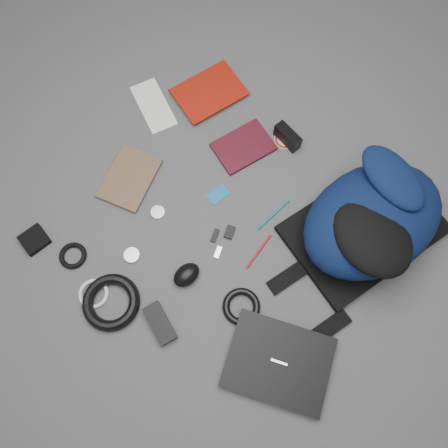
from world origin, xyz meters
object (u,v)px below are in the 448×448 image
Objects in this scene: textbook_red at (196,75)px; power_brick at (160,323)px; comic_book at (109,170)px; mouse at (187,275)px; pouch at (34,240)px; backpack at (373,220)px; dvd_case at (243,147)px; laptop at (279,362)px; compact_camera at (288,137)px.

textbook_red is 0.95m from power_brick.
mouse is (0.47, -0.12, 0.02)m from comic_book.
backpack is at bearing 41.08° from pouch.
pouch is (-0.48, -0.23, -0.01)m from mouse.
backpack reaches higher than dvd_case.
compact_camera is (-0.44, 0.64, 0.01)m from laptop.
compact_camera is at bearing -178.21° from backpack.
pouch is at bearing 171.74° from laptop.
backpack is at bearing 10.03° from textbook_red.
laptop reaches higher than pouch.
laptop is 0.39m from power_brick.
mouse is (0.48, -0.62, 0.01)m from textbook_red.
backpack is 0.53m from dvd_case.
compact_camera is at bearing 33.85° from comic_book.
backpack reaches higher than pouch.
power_brick reaches higher than laptop.
backpack is 2.46× the size of comic_book.
laptop is 0.88m from comic_book.
laptop is 1.42× the size of comic_book.
comic_book is at bearing -110.31° from dvd_case.
backpack is at bearing 84.47° from power_brick.
laptop is at bearing -44.65° from compact_camera.
dvd_case is 2.17× the size of mouse.
backpack reaches higher than comic_book.
comic_book is at bearing -119.30° from compact_camera.
dvd_case is at bearing -161.66° from backpack.
backpack is at bearing 72.48° from laptop.
mouse is (0.05, -0.62, -0.01)m from compact_camera.
compact_camera is 1.14× the size of mouse.
laptop is at bearing -18.35° from textbook_red.
dvd_case is 0.80m from pouch.
textbook_red reaches higher than dvd_case.
textbook_red is 0.50m from comic_book.
mouse is at bearing -75.01° from compact_camera.
dvd_case is (-0.51, -0.01, -0.11)m from backpack.
backpack is at bearing 8.89° from comic_book.
compact_camera reaches higher than power_brick.
textbook_red is 2.65× the size of mouse.
power_brick is (0.52, -0.79, 0.00)m from textbook_red.
compact_camera is 0.62m from mouse.
mouse is at bearing -34.11° from textbook_red.
textbook_red is 0.35m from dvd_case.
backpack is at bearing 20.39° from dvd_case.
dvd_case is 0.16m from compact_camera.
dvd_case is (0.31, 0.38, -0.00)m from comic_book.
textbook_red is 1.13× the size of comic_book.
textbook_red is at bearing -169.57° from compact_camera.
power_brick is at bearing 6.82° from pouch.
comic_book is at bearing -70.11° from textbook_red.
dvd_case is at bearing 65.61° from pouch.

